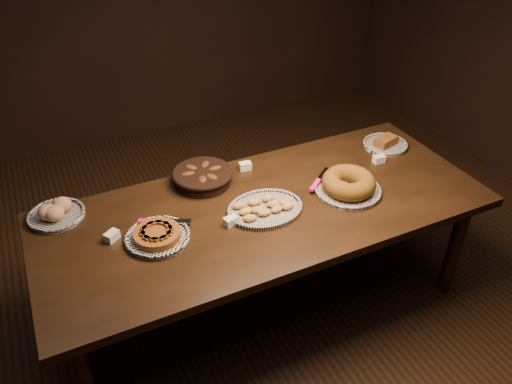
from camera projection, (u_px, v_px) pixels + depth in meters
name	position (u px, v px, depth m)	size (l,w,h in m)	color
ground	(265.00, 303.00, 3.09)	(5.00, 5.00, 0.00)	black
buffet_table	(266.00, 217.00, 2.70)	(2.40, 1.00, 0.75)	black
apple_tart_plate	(157.00, 235.00, 2.42)	(0.35, 0.32, 0.06)	white
madeleine_platter	(265.00, 208.00, 2.61)	(0.40, 0.33, 0.05)	black
bundt_cake_plate	(348.00, 185.00, 2.74)	(0.39, 0.42, 0.11)	black
croissant_basket	(203.00, 176.00, 2.81)	(0.38, 0.38, 0.09)	black
bread_roll_plate	(55.00, 213.00, 2.55)	(0.29, 0.29, 0.09)	white
loaf_plate	(385.00, 144.00, 3.17)	(0.28, 0.28, 0.06)	black
tent_cards	(268.00, 190.00, 2.74)	(1.69, 0.50, 0.04)	white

